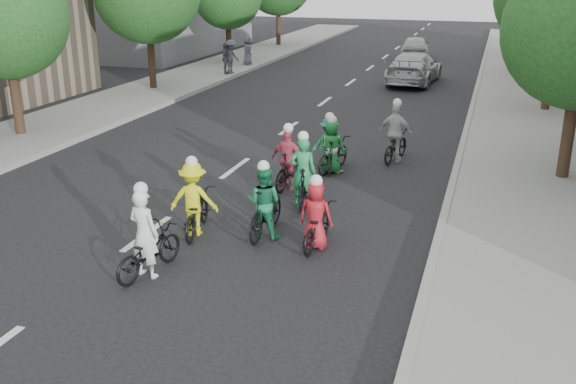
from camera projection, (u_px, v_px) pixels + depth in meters
The scene contains 21 objects.
ground at pixel (147, 234), 13.87m from camera, with size 120.00×120.00×0.00m, color black.
sidewalk_left at pixel (95, 111), 25.14m from camera, with size 4.00×80.00×0.15m, color gray.
curb_left at pixel (139, 114), 24.57m from camera, with size 0.18×80.00×0.18m, color #999993.
sidewalk_right at pixel (527, 145), 20.49m from camera, with size 4.00×80.00×0.15m, color gray.
curb_right at pixel (464, 139), 21.05m from camera, with size 0.18×80.00×0.18m, color #999993.
tree_l_2 at pixel (4, 16), 20.32m from camera, with size 4.00×4.00×5.97m.
cyclist_0 at pixel (147, 245), 11.87m from camera, with size 0.94×1.82×1.84m.
cyclist_1 at pixel (265, 207), 13.58m from camera, with size 0.77×1.85×1.70m.
cyclist_2 at pixel (195, 205), 13.69m from camera, with size 1.13×1.84×1.75m.
cyclist_3 at pixel (289, 165), 16.50m from camera, with size 0.98×1.70×1.75m.
cyclist_4 at pixel (316, 222), 13.08m from camera, with size 0.71×1.68×1.57m.
cyclist_5 at pixel (304, 180), 15.28m from camera, with size 0.75×1.72×1.87m.
cyclist_6 at pixel (332, 151), 17.96m from camera, with size 0.96×1.87×1.59m.
cyclist_7 at pixel (329, 148), 18.02m from camera, with size 1.07×1.52×1.66m.
cyclist_8 at pixel (396, 140), 18.85m from camera, with size 1.08×1.82×1.88m.
cyclist_9 at pixel (332, 151), 17.84m from camera, with size 0.78×1.61×1.63m.
follow_car_lead at pixel (414, 68), 31.31m from camera, with size 2.10×5.17×1.50m, color #B0B0B5.
follow_car_trail at pixel (415, 47), 39.90m from camera, with size 1.64×4.09×1.39m, color silver.
spectator_0 at pixel (231, 57), 33.29m from camera, with size 1.11×0.64×1.72m, color #50535E.
spectator_1 at pixel (226, 58), 33.13m from camera, with size 0.94×0.39×1.60m, color #50505D.
spectator_2 at pixel (247, 51), 36.19m from camera, with size 0.78×0.51×1.59m, color #535561.
Camera 1 is at (6.85, -11.21, 5.48)m, focal length 40.00 mm.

